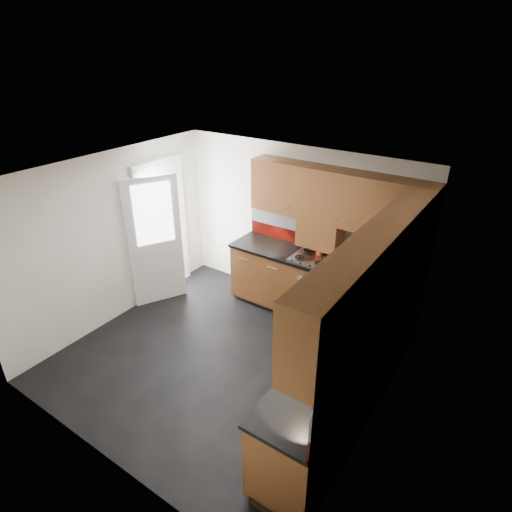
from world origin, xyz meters
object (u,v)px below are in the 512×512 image
Objects in this scene: gas_hob at (313,258)px; utensil_pot at (320,249)px; food_processor at (366,314)px; toaster at (343,258)px.

utensil_pot is at bearing 85.06° from gas_hob.
utensil_pot reaches higher than food_processor.
utensil_pot is at bearing 133.00° from food_processor.
gas_hob is 0.19m from utensil_pot.
toaster is (0.40, 0.08, 0.09)m from gas_hob.
toaster is 1.37m from food_processor.
food_processor reaches higher than toaster.
gas_hob is 1.57m from food_processor.
toaster is 1.04× the size of food_processor.
gas_hob is 1.46× the size of utensil_pot.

